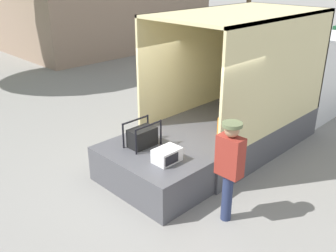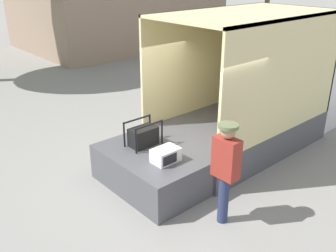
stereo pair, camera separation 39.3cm
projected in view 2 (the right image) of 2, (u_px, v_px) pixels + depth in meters
The scene contains 6 objects.
ground_plane at pixel (176, 174), 7.90m from camera, with size 160.00×160.00×0.00m, color gray.
box_truck at pixel (285, 91), 9.87m from camera, with size 6.48×2.27×3.16m.
tailgate_deck at pixel (150, 170), 7.34m from camera, with size 1.38×2.16×0.73m, color #4C4C51.
microwave at pixel (166, 155), 6.84m from camera, with size 0.50×0.36×0.26m.
portable_generator at pixel (144, 136), 7.46m from camera, with size 0.69×0.42×0.52m.
worker_person at pixel (226, 164), 6.01m from camera, with size 0.33×0.44×1.81m.
Camera 2 is at (-4.64, -5.05, 4.05)m, focal length 40.00 mm.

